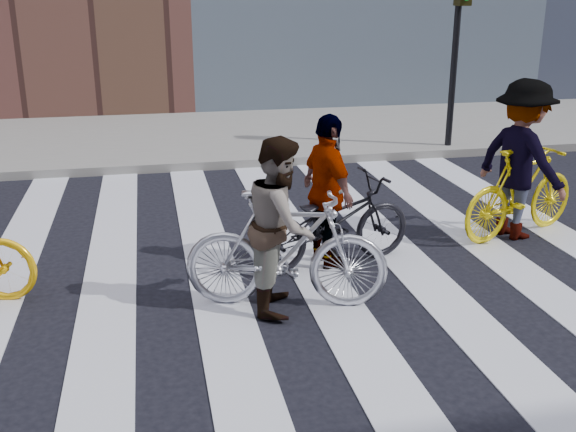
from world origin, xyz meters
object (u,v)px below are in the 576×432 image
object	(u,v)px
rider_mid	(281,225)
rider_right	(521,160)
bike_silver_mid	(286,250)
rider_rear	(328,192)
traffic_signal	(459,29)
bike_dark_rear	(332,222)
bike_yellow_right	(521,192)

from	to	relation	value
rider_mid	rider_right	xyz separation A→B (m)	(3.25, 1.36, 0.13)
rider_mid	bike_silver_mid	bearing A→B (deg)	-75.22
bike_silver_mid	rider_mid	size ratio (longest dim) A/B	1.15
rider_mid	rider_rear	size ratio (longest dim) A/B	0.99
traffic_signal	bike_dark_rear	distance (m)	6.26
rider_right	rider_mid	bearing A→B (deg)	93.14
rider_mid	rider_right	world-z (taller)	rider_right
traffic_signal	bike_dark_rear	bearing A→B (deg)	-127.19
rider_mid	bike_dark_rear	bearing A→B (deg)	-24.75
bike_dark_rear	rider_rear	bearing A→B (deg)	77.58
bike_yellow_right	bike_dark_rear	distance (m)	2.59
bike_yellow_right	rider_rear	distance (m)	2.66
traffic_signal	bike_yellow_right	world-z (taller)	traffic_signal
traffic_signal	bike_silver_mid	xyz separation A→B (m)	(-4.33, -5.69, -1.69)
bike_silver_mid	rider_right	bearing A→B (deg)	-52.24
bike_yellow_right	bike_dark_rear	world-z (taller)	bike_yellow_right
bike_yellow_right	rider_right	xyz separation A→B (m)	(-0.05, 0.00, 0.41)
traffic_signal	bike_silver_mid	bearing A→B (deg)	-127.26
bike_silver_mid	rider_rear	xyz separation A→B (m)	(0.65, 0.91, 0.27)
bike_silver_mid	rider_rear	bearing A→B (deg)	-20.78
rider_mid	rider_rear	distance (m)	1.15
rider_rear	rider_right	bearing A→B (deg)	-92.41
rider_mid	rider_rear	world-z (taller)	rider_rear
rider_right	rider_rear	world-z (taller)	rider_right
traffic_signal	rider_rear	world-z (taller)	traffic_signal
bike_yellow_right	rider_mid	xyz separation A→B (m)	(-3.30, -1.36, 0.28)
bike_yellow_right	rider_mid	bearing A→B (deg)	92.83
rider_right	rider_rear	size ratio (longest dim) A/B	1.14
bike_yellow_right	rider_rear	xyz separation A→B (m)	(-2.60, -0.45, 0.29)
rider_rear	bike_dark_rear	bearing A→B (deg)	-102.42
bike_yellow_right	bike_silver_mid	bearing A→B (deg)	93.14
bike_silver_mid	rider_mid	xyz separation A→B (m)	(-0.05, 0.00, 0.26)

